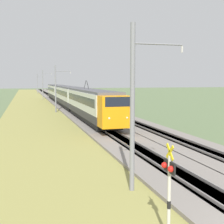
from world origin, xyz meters
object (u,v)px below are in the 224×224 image
catenary_mast_near (134,107)px  catenary_mast_mid (56,89)px  catenary_mast_far (43,84)px  passenger_train (68,95)px  catenary_mast_distant (38,83)px  crossing_signal_near (169,184)px

catenary_mast_near → catenary_mast_mid: size_ratio=1.03×
catenary_mast_mid → catenary_mast_far: size_ratio=0.94×
passenger_train → catenary_mast_mid: catenary_mast_mid is taller
catenary_mast_near → catenary_mast_far: catenary_mast_far is taller
catenary_mast_near → catenary_mast_distant: catenary_mast_distant is taller
catenary_mast_mid → catenary_mast_distant: size_ratio=0.96×
catenary_mast_mid → passenger_train: bearing=-19.8°
catenary_mast_distant → catenary_mast_near: bearing=-180.0°
catenary_mast_near → catenary_mast_mid: 36.41m
crossing_signal_near → catenary_mast_distant: (113.80, -0.45, 2.06)m
passenger_train → catenary_mast_near: bearing=-3.8°
passenger_train → crossing_signal_near: 49.33m
passenger_train → catenary_mast_distant: bearing=-177.4°
catenary_mast_distant → passenger_train: bearing=-177.4°
catenary_mast_near → passenger_train: bearing=-3.8°
passenger_train → crossing_signal_near: (-49.21, 3.42, -0.46)m
crossing_signal_near → catenary_mast_near: bearing=-95.7°
catenary_mast_mid → catenary_mast_distant: (72.83, 0.00, 0.14)m
passenger_train → catenary_mast_far: bearing=-174.0°
catenary_mast_near → catenary_mast_far: size_ratio=0.96×
catenary_mast_near → catenary_mast_distant: 109.24m
catenary_mast_far → crossing_signal_near: bearing=179.7°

